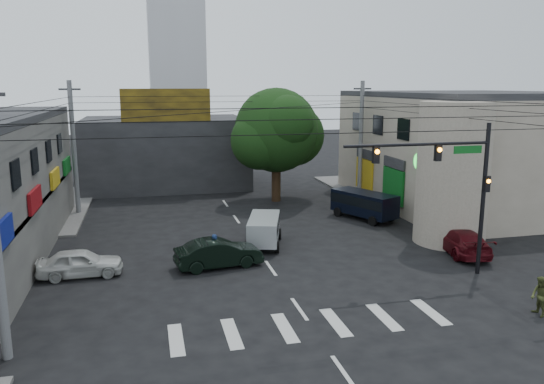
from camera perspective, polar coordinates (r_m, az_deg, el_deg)
name	(u,v)px	position (r m, az deg, el deg)	size (l,w,h in m)	color
ground	(281,283)	(24.59, 0.95, -9.72)	(160.00, 160.00, 0.00)	black
sidewalk_far_right	(431,189)	(47.52, 16.76, 0.27)	(16.00, 16.00, 0.15)	#514F4C
building_right	(469,151)	(42.74, 20.41, 4.17)	(14.00, 18.00, 8.00)	gray
corner_column	(453,173)	(31.48, 18.85, 1.91)	(4.00, 4.00, 8.00)	gray
building_far	(166,152)	(48.59, -11.38, 4.27)	(14.00, 10.00, 6.00)	#232326
billboard	(166,105)	(43.37, -11.33, 9.13)	(7.00, 0.30, 2.60)	olive
tower_distant	(175,3)	(93.31, -10.43, 19.34)	(9.00, 9.00, 44.00)	silver
street_tree	(276,131)	(40.54, 0.46, 6.62)	(6.40, 6.40, 8.70)	black
traffic_gantry	(453,176)	(25.49, 18.87, 1.68)	(7.10, 0.35, 7.20)	black
utility_pole_far_left	(74,149)	(38.74, -20.53, 4.37)	(0.32, 0.32, 9.20)	#59595B
utility_pole_far_right	(361,141)	(41.73, 9.53, 5.40)	(0.32, 0.32, 9.20)	#59595B
dark_sedan	(219,253)	(26.51, -5.77, -6.58)	(4.45, 2.06, 1.41)	black
white_compact	(80,263)	(26.73, -19.93, -7.18)	(3.91, 1.64, 1.32)	silver
maroon_sedan	(461,241)	(30.24, 19.71, -5.01)	(2.61, 4.83, 1.33)	#470A10
silver_minivan	(264,231)	(29.78, -0.87, -4.26)	(2.63, 4.12, 1.64)	#B4B8BD
navy_van	(364,206)	(36.10, 9.87, -1.47)	(3.52, 4.92, 1.84)	black
traffic_officer	(215,250)	(26.65, -6.10, -6.24)	(0.71, 0.63, 1.63)	#16274D
pedestrian_olive	(540,297)	(23.47, 26.90, -10.01)	(0.66, 0.81, 1.59)	#3D441F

